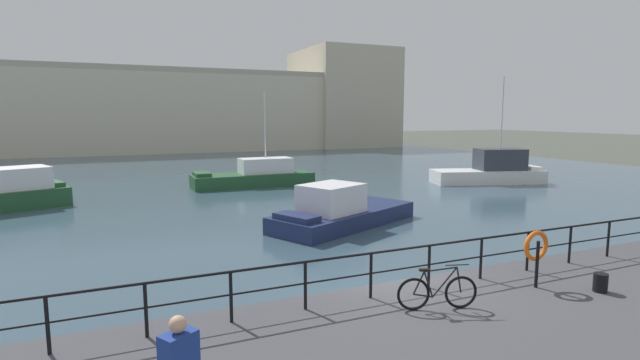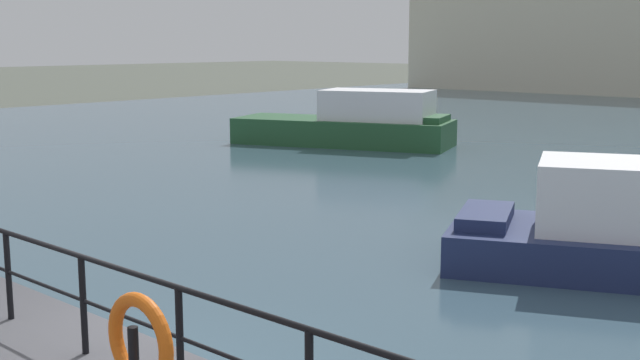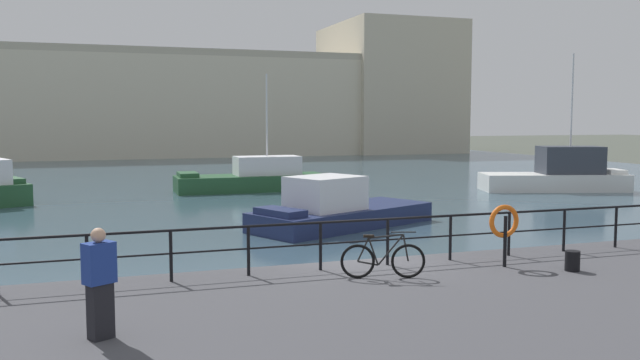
{
  "view_description": "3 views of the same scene",
  "coord_description": "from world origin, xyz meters",
  "px_view_note": "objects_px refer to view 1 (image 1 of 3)",
  "views": [
    {
      "loc": [
        -6.59,
        -9.82,
        4.87
      ],
      "look_at": [
        0.94,
        7.21,
        2.36
      ],
      "focal_mm": 26.77,
      "sensor_mm": 36.0,
      "label": 1
    },
    {
      "loc": [
        7.57,
        -5.09,
        3.97
      ],
      "look_at": [
        -1.04,
        4.39,
        1.79
      ],
      "focal_mm": 45.6,
      "sensor_mm": 36.0,
      "label": 2
    },
    {
      "loc": [
        -6.01,
        -14.43,
        4.06
      ],
      "look_at": [
        0.32,
        4.05,
        2.26
      ],
      "focal_mm": 37.72,
      "sensor_mm": 36.0,
      "label": 3
    }
  ],
  "objects_px": {
    "mooring_bollard": "(600,282)",
    "life_ring_stand": "(536,248)",
    "parked_bicycle": "(437,292)",
    "moored_cabin_cruiser": "(340,212)",
    "harbor_building": "(207,110)",
    "moored_harbor_tender": "(492,170)",
    "moored_small_launch": "(256,176)"
  },
  "relations": [
    {
      "from": "moored_cabin_cruiser",
      "to": "parked_bicycle",
      "type": "height_order",
      "value": "moored_cabin_cruiser"
    },
    {
      "from": "parked_bicycle",
      "to": "life_ring_stand",
      "type": "xyz_separation_m",
      "value": [
        3.03,
        0.16,
        0.59
      ]
    },
    {
      "from": "parked_bicycle",
      "to": "moored_harbor_tender",
      "type": "bearing_deg",
      "value": 61.46
    },
    {
      "from": "mooring_bollard",
      "to": "life_ring_stand",
      "type": "relative_size",
      "value": 0.31
    },
    {
      "from": "moored_cabin_cruiser",
      "to": "life_ring_stand",
      "type": "relative_size",
      "value": 5.58
    },
    {
      "from": "moored_harbor_tender",
      "to": "mooring_bollard",
      "type": "bearing_deg",
      "value": -110.42
    },
    {
      "from": "harbor_building",
      "to": "mooring_bollard",
      "type": "height_order",
      "value": "harbor_building"
    },
    {
      "from": "harbor_building",
      "to": "moored_harbor_tender",
      "type": "xyz_separation_m",
      "value": [
        12.19,
        -44.43,
        -4.84
      ]
    },
    {
      "from": "moored_harbor_tender",
      "to": "moored_cabin_cruiser",
      "type": "relative_size",
      "value": 1.07
    },
    {
      "from": "harbor_building",
      "to": "moored_harbor_tender",
      "type": "distance_m",
      "value": 46.32
    },
    {
      "from": "moored_harbor_tender",
      "to": "life_ring_stand",
      "type": "xyz_separation_m",
      "value": [
        -16.17,
        -18.4,
        0.79
      ]
    },
    {
      "from": "moored_harbor_tender",
      "to": "mooring_bollard",
      "type": "relative_size",
      "value": 18.9
    },
    {
      "from": "parked_bicycle",
      "to": "mooring_bollard",
      "type": "distance_m",
      "value": 4.26
    },
    {
      "from": "moored_harbor_tender",
      "to": "mooring_bollard",
      "type": "xyz_separation_m",
      "value": [
        -15.0,
        -19.27,
        0.04
      ]
    },
    {
      "from": "moored_harbor_tender",
      "to": "parked_bicycle",
      "type": "relative_size",
      "value": 4.87
    },
    {
      "from": "moored_harbor_tender",
      "to": "moored_small_launch",
      "type": "height_order",
      "value": "moored_harbor_tender"
    },
    {
      "from": "moored_cabin_cruiser",
      "to": "mooring_bollard",
      "type": "height_order",
      "value": "moored_cabin_cruiser"
    },
    {
      "from": "harbor_building",
      "to": "moored_harbor_tender",
      "type": "relative_size",
      "value": 8.49
    },
    {
      "from": "moored_harbor_tender",
      "to": "life_ring_stand",
      "type": "bearing_deg",
      "value": -113.82
    },
    {
      "from": "moored_harbor_tender",
      "to": "parked_bicycle",
      "type": "distance_m",
      "value": 26.7
    },
    {
      "from": "moored_small_launch",
      "to": "parked_bicycle",
      "type": "xyz_separation_m",
      "value": [
        -2.98,
        -24.11,
        0.42
      ]
    },
    {
      "from": "moored_harbor_tender",
      "to": "moored_cabin_cruiser",
      "type": "distance_m",
      "value": 18.09
    },
    {
      "from": "mooring_bollard",
      "to": "life_ring_stand",
      "type": "distance_m",
      "value": 1.64
    },
    {
      "from": "moored_small_launch",
      "to": "life_ring_stand",
      "type": "height_order",
      "value": "moored_small_launch"
    },
    {
      "from": "harbor_building",
      "to": "parked_bicycle",
      "type": "bearing_deg",
      "value": -96.35
    },
    {
      "from": "moored_cabin_cruiser",
      "to": "parked_bicycle",
      "type": "distance_m",
      "value": 11.06
    },
    {
      "from": "moored_cabin_cruiser",
      "to": "life_ring_stand",
      "type": "xyz_separation_m",
      "value": [
        0.1,
        -10.49,
        1.05
      ]
    },
    {
      "from": "harbor_building",
      "to": "moored_small_launch",
      "type": "distance_m",
      "value": 39.41
    },
    {
      "from": "moored_harbor_tender",
      "to": "moored_small_launch",
      "type": "bearing_deg",
      "value": 178.6
    },
    {
      "from": "harbor_building",
      "to": "parked_bicycle",
      "type": "distance_m",
      "value": 63.54
    },
    {
      "from": "mooring_bollard",
      "to": "moored_small_launch",
      "type": "bearing_deg",
      "value": 92.81
    },
    {
      "from": "parked_bicycle",
      "to": "moored_cabin_cruiser",
      "type": "bearing_deg",
      "value": 92.08
    }
  ]
}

